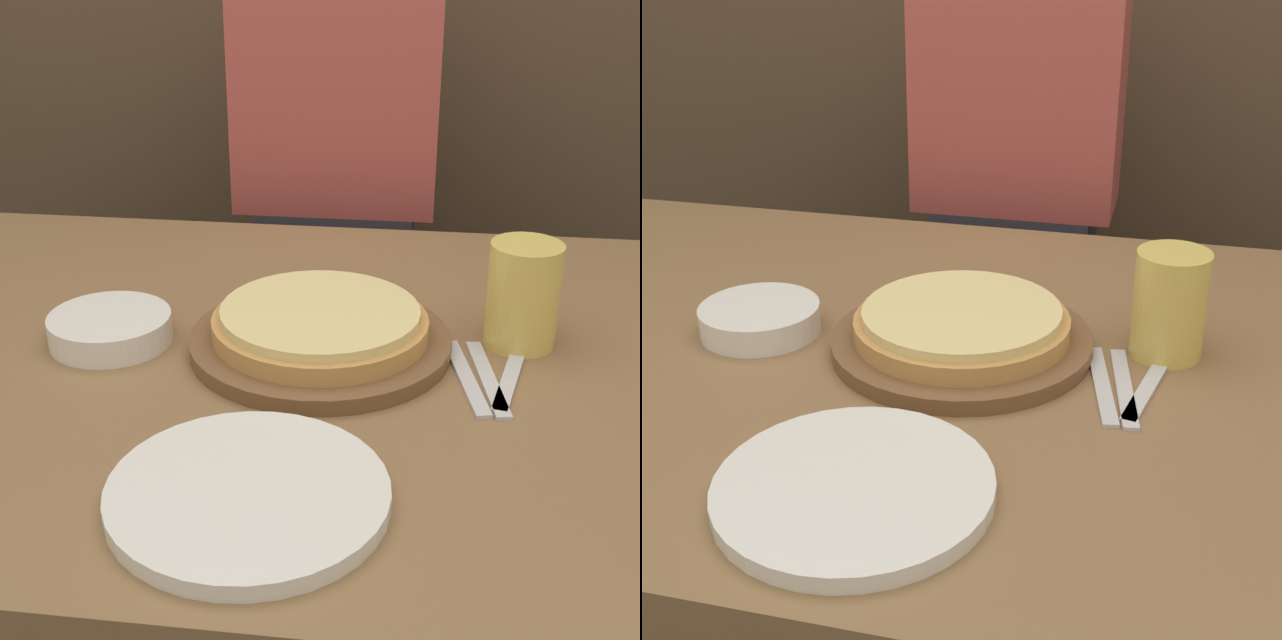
{
  "view_description": "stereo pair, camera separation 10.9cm",
  "coord_description": "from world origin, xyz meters",
  "views": [
    {
      "loc": [
        0.15,
        -0.96,
        1.28
      ],
      "look_at": [
        0.03,
        0.01,
        0.82
      ],
      "focal_mm": 50.0,
      "sensor_mm": 36.0,
      "label": 1
    },
    {
      "loc": [
        0.26,
        -0.94,
        1.28
      ],
      "look_at": [
        0.03,
        0.01,
        0.82
      ],
      "focal_mm": 50.0,
      "sensor_mm": 36.0,
      "label": 2
    }
  ],
  "objects": [
    {
      "name": "pizza_on_board",
      "position": [
        0.03,
        0.01,
        0.8
      ],
      "size": [
        0.32,
        0.32,
        0.06
      ],
      "color": "brown",
      "rests_on": "dining_table"
    },
    {
      "name": "spoon",
      "position": [
        0.25,
        -0.04,
        0.78
      ],
      "size": [
        0.05,
        0.15,
        0.0
      ],
      "color": "silver",
      "rests_on": "dining_table"
    },
    {
      "name": "fork",
      "position": [
        0.2,
        -0.04,
        0.78
      ],
      "size": [
        0.05,
        0.18,
        0.0
      ],
      "color": "silver",
      "rests_on": "dining_table"
    },
    {
      "name": "side_bowl",
      "position": [
        -0.24,
        -0.0,
        0.79
      ],
      "size": [
        0.15,
        0.15,
        0.04
      ],
      "color": "white",
      "rests_on": "dining_table"
    },
    {
      "name": "dinner_plate",
      "position": [
        -0.0,
        -0.3,
        0.78
      ],
      "size": [
        0.27,
        0.27,
        0.02
      ],
      "color": "white",
      "rests_on": "dining_table"
    },
    {
      "name": "dinner_knife",
      "position": [
        0.23,
        -0.04,
        0.78
      ],
      "size": [
        0.05,
        0.18,
        0.0
      ],
      "color": "silver",
      "rests_on": "dining_table"
    },
    {
      "name": "beer_glass",
      "position": [
        0.27,
        0.06,
        0.85
      ],
      "size": [
        0.09,
        0.09,
        0.13
      ],
      "color": "#E5C65B",
      "rests_on": "dining_table"
    },
    {
      "name": "diner_person",
      "position": [
        -0.03,
        0.67,
        0.67
      ],
      "size": [
        0.37,
        0.2,
        1.36
      ],
      "color": "#33333D",
      "rests_on": "ground_plane"
    },
    {
      "name": "dining_table",
      "position": [
        0.0,
        0.0,
        0.39
      ],
      "size": [
        1.41,
        0.93,
        0.78
      ],
      "color": "olive",
      "rests_on": "ground_plane"
    }
  ]
}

